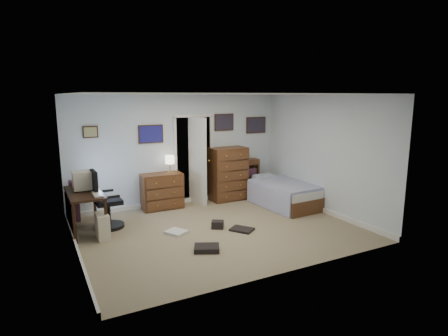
# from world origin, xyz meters

# --- Properties ---
(floor) EXTENTS (5.00, 4.00, 0.02)m
(floor) POSITION_xyz_m (0.00, 0.00, -0.01)
(floor) COLOR gray
(floor) RESTS_ON ground
(computer_desk) EXTENTS (0.60, 1.29, 0.74)m
(computer_desk) POSITION_xyz_m (-2.29, 1.09, 0.57)
(computer_desk) COLOR black
(computer_desk) RESTS_ON floor
(crt_monitor) EXTENTS (0.39, 0.36, 0.36)m
(crt_monitor) POSITION_xyz_m (-2.18, 1.24, 0.93)
(crt_monitor) COLOR beige
(crt_monitor) RESTS_ON computer_desk
(keyboard) EXTENTS (0.15, 0.40, 0.02)m
(keyboard) POSITION_xyz_m (-2.02, 0.74, 0.75)
(keyboard) COLOR beige
(keyboard) RESTS_ON computer_desk
(pc_tower) EXTENTS (0.21, 0.42, 0.45)m
(pc_tower) POSITION_xyz_m (-2.00, 0.54, 0.22)
(pc_tower) COLOR beige
(pc_tower) RESTS_ON floor
(office_chair) EXTENTS (0.56, 0.57, 1.13)m
(office_chair) POSITION_xyz_m (-1.85, 1.05, 0.44)
(office_chair) COLOR black
(office_chair) RESTS_ON floor
(media_stack) EXTENTS (0.17, 0.17, 0.84)m
(media_stack) POSITION_xyz_m (-2.32, 1.73, 0.42)
(media_stack) COLOR maroon
(media_stack) RESTS_ON floor
(low_dresser) EXTENTS (0.90, 0.46, 0.79)m
(low_dresser) POSITION_xyz_m (-0.50, 1.77, 0.40)
(low_dresser) COLOR brown
(low_dresser) RESTS_ON floor
(table_lamp) EXTENTS (0.20, 0.20, 0.39)m
(table_lamp) POSITION_xyz_m (-0.30, 1.77, 1.07)
(table_lamp) COLOR gold
(table_lamp) RESTS_ON low_dresser
(doorway) EXTENTS (0.96, 1.12, 2.05)m
(doorway) POSITION_xyz_m (0.35, 2.27, 1.00)
(doorway) COLOR black
(doorway) RESTS_ON floor
(tall_dresser) EXTENTS (0.88, 0.54, 1.27)m
(tall_dresser) POSITION_xyz_m (1.14, 1.75, 0.63)
(tall_dresser) COLOR brown
(tall_dresser) RESTS_ON floor
(headboard_bookcase) EXTENTS (1.03, 0.28, 0.92)m
(headboard_bookcase) POSITION_xyz_m (1.53, 1.86, 0.49)
(headboard_bookcase) COLOR brown
(headboard_bookcase) RESTS_ON floor
(bed) EXTENTS (1.06, 1.84, 0.59)m
(bed) POSITION_xyz_m (1.99, 0.76, 0.28)
(bed) COLOR brown
(bed) RESTS_ON floor
(wall_posters) EXTENTS (4.38, 0.04, 0.60)m
(wall_posters) POSITION_xyz_m (0.57, 1.98, 1.75)
(wall_posters) COLOR #331E11
(wall_posters) RESTS_ON floor
(floor_clutter) EXTENTS (1.60, 1.40, 0.14)m
(floor_clutter) POSITION_xyz_m (-0.32, -0.30, 0.04)
(floor_clutter) COLOR black
(floor_clutter) RESTS_ON floor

